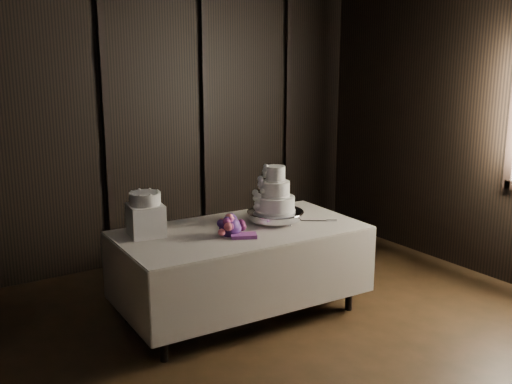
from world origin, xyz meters
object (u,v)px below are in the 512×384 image
object	(u,v)px
box_pedestal	(146,220)
small_cake	(145,199)
display_table	(241,269)
bouquet	(230,226)
wedding_cake	(274,194)
cake_stand	(275,216)

from	to	relation	value
box_pedestal	small_cake	distance (m)	0.17
display_table	bouquet	distance (m)	0.45
display_table	bouquet	bearing A→B (deg)	-147.27
bouquet	box_pedestal	xyz separation A→B (m)	(-0.56, 0.35, 0.06)
display_table	small_cake	bearing A→B (deg)	162.27
bouquet	box_pedestal	size ratio (longest dim) A/B	1.59
wedding_cake	bouquet	distance (m)	0.52
wedding_cake	small_cake	size ratio (longest dim) A/B	1.61
wedding_cake	bouquet	bearing A→B (deg)	-147.00
cake_stand	wedding_cake	size ratio (longest dim) A/B	1.24
cake_stand	box_pedestal	distance (m)	1.10
display_table	small_cake	world-z (taller)	small_cake
wedding_cake	box_pedestal	world-z (taller)	wedding_cake
bouquet	small_cake	world-z (taller)	small_cake
bouquet	cake_stand	bearing A→B (deg)	12.21
display_table	cake_stand	xyz separation A→B (m)	(0.36, 0.02, 0.39)
box_pedestal	small_cake	bearing A→B (deg)	0.00
small_cake	cake_stand	bearing A→B (deg)	-12.51
wedding_cake	box_pedestal	xyz separation A→B (m)	(-1.04, 0.25, -0.12)
wedding_cake	small_cake	world-z (taller)	wedding_cake
wedding_cake	small_cake	bearing A→B (deg)	-171.75
wedding_cake	box_pedestal	bearing A→B (deg)	-171.75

